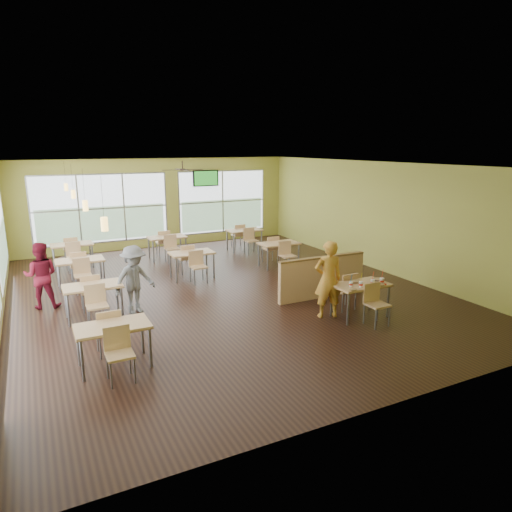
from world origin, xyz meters
name	(u,v)px	position (x,y,z in m)	size (l,w,h in m)	color
room	(221,230)	(0.00, 0.00, 1.60)	(12.00, 12.04, 3.20)	black
window_bays	(94,224)	(-2.65, 3.08, 1.48)	(9.24, 10.24, 2.38)	white
main_table	(360,289)	(2.00, -3.00, 0.63)	(1.22, 1.52, 0.87)	tan
half_wall_divider	(322,277)	(2.00, -1.55, 0.52)	(2.40, 0.14, 1.04)	tan
dining_tables	(163,257)	(-1.05, 1.71, 0.63)	(6.92, 8.72, 0.87)	tan
pendant_lights	(79,200)	(-3.20, 0.68, 2.45)	(0.11, 7.31, 0.86)	#2D2119
ceiling_fan	(183,170)	(0.00, 3.00, 2.95)	(1.25, 1.25, 0.29)	#2D2119
tv_backwall	(206,178)	(1.80, 5.90, 2.45)	(1.00, 0.07, 0.60)	black
man_plaid	(328,279)	(1.36, -2.69, 0.85)	(0.62, 0.41, 1.70)	orange
patron_maroon	(41,275)	(-4.16, 0.72, 0.77)	(0.75, 0.58, 1.54)	maroon
patron_grey	(134,280)	(-2.33, -0.58, 0.77)	(1.00, 0.57, 1.54)	slate
cup_blue	(351,284)	(1.67, -3.08, 0.81)	(0.08, 0.08, 0.30)	white
cup_yellow	(361,284)	(1.83, -3.20, 0.82)	(0.09, 0.09, 0.34)	white
cup_red_near	(373,282)	(2.15, -3.19, 0.82)	(0.09, 0.09, 0.33)	white
cup_red_far	(382,281)	(2.38, -3.23, 0.82)	(0.10, 0.10, 0.36)	white
food_basket	(378,280)	(2.45, -3.03, 0.78)	(0.25, 0.25, 0.06)	black
ketchup_cup	(385,284)	(2.41, -3.30, 0.76)	(0.06, 0.06, 0.03)	#B1230F
wrapper_left	(353,289)	(1.56, -3.30, 0.77)	(0.17, 0.15, 0.04)	tan
wrapper_mid	(355,281)	(1.94, -2.87, 0.78)	(0.21, 0.19, 0.05)	tan
wrapper_right	(381,285)	(2.31, -3.30, 0.77)	(0.15, 0.13, 0.04)	tan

